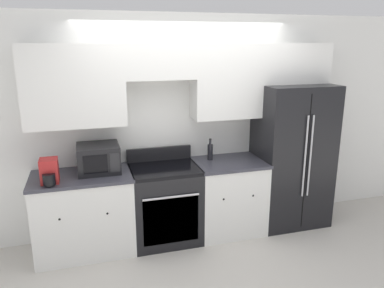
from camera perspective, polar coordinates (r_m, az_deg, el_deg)
ground_plane at (r=4.45m, az=1.17°, el=-15.48°), size 12.00×12.00×0.00m
wall_back at (r=4.44m, az=-0.75°, el=5.66°), size 8.00×0.39×2.60m
lower_cabinets_left at (r=4.35m, az=-16.11°, el=-10.14°), size 1.07×0.64×0.90m
lower_cabinets_right at (r=4.64m, az=5.55°, el=-7.91°), size 0.83×0.64×0.90m
oven_range at (r=4.43m, az=-4.14°, el=-9.01°), size 0.78×0.65×1.06m
refrigerator at (r=4.92m, az=14.60°, el=-1.54°), size 0.89×0.80×1.78m
microwave at (r=4.21m, az=-14.05°, el=-2.10°), size 0.45×0.43×0.30m
bottle at (r=4.51m, az=2.78°, el=-1.12°), size 0.06×0.06×0.26m
coffee_maker at (r=4.02m, az=-20.92°, el=-4.04°), size 0.17×0.25×0.25m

